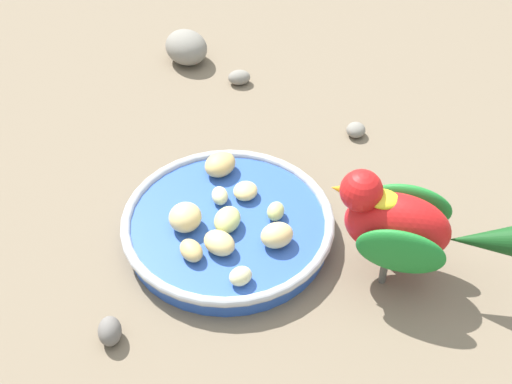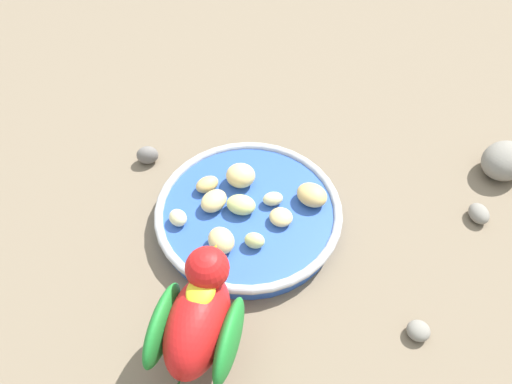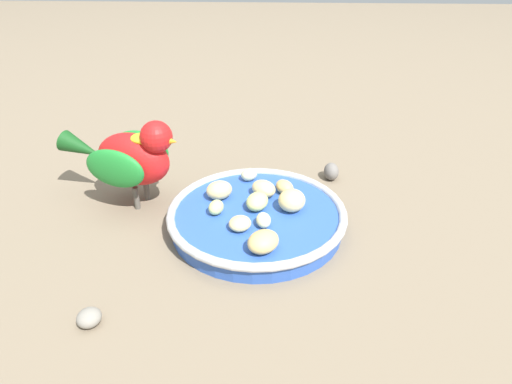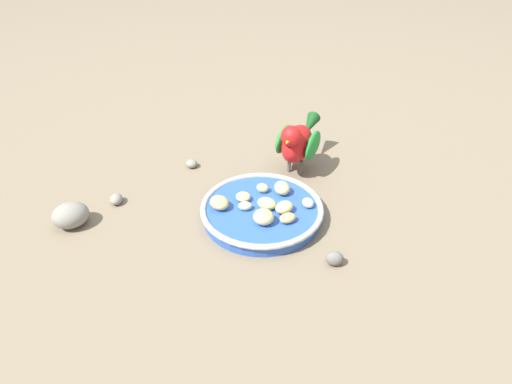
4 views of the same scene
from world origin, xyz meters
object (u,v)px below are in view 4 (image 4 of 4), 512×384
at_px(apple_piece_3, 264,217).
at_px(rock_large, 71,215).
at_px(apple_piece_8, 282,188).
at_px(pebble_0, 116,199).
at_px(apple_piece_7, 262,188).
at_px(apple_piece_4, 288,218).
at_px(apple_piece_9, 308,203).
at_px(feeding_bowl, 262,210).
at_px(parrot, 298,141).
at_px(pebble_2, 335,258).
at_px(apple_piece_2, 284,207).
at_px(apple_piece_0, 219,203).
at_px(apple_piece_5, 245,206).
at_px(apple_piece_1, 267,203).
at_px(pebble_1, 192,164).
at_px(apple_piece_6, 243,197).

distance_m(apple_piece_3, rock_large, 0.36).
bearing_deg(apple_piece_8, pebble_0, -172.23).
bearing_deg(apple_piece_7, apple_piece_4, -57.30).
bearing_deg(apple_piece_9, apple_piece_8, 144.48).
bearing_deg(apple_piece_8, feeding_bowl, -125.58).
relative_size(parrot, pebble_2, 6.11).
bearing_deg(apple_piece_8, apple_piece_4, -78.41).
bearing_deg(pebble_0, apple_piece_2, -2.64).
height_order(apple_piece_2, pebble_0, apple_piece_2).
xyz_separation_m(feeding_bowl, apple_piece_0, (-0.08, -0.02, 0.02)).
bearing_deg(apple_piece_3, apple_piece_2, 47.69).
relative_size(apple_piece_0, apple_piece_4, 1.30).
height_order(apple_piece_3, pebble_0, apple_piece_3).
bearing_deg(pebble_2, apple_piece_5, 149.01).
xyz_separation_m(feeding_bowl, pebble_2, (0.14, -0.11, -0.00)).
bearing_deg(apple_piece_4, pebble_0, 172.69).
relative_size(apple_piece_3, apple_piece_9, 1.54).
relative_size(apple_piece_1, apple_piece_7, 1.50).
xyz_separation_m(apple_piece_8, pebble_1, (-0.21, 0.11, -0.03)).
bearing_deg(apple_piece_9, apple_piece_5, -168.05).
relative_size(apple_piece_8, parrot, 0.19).
bearing_deg(rock_large, apple_piece_0, 12.20).
bearing_deg(apple_piece_0, feeding_bowl, 11.09).
xyz_separation_m(feeding_bowl, rock_large, (-0.35, -0.07, 0.01)).
height_order(apple_piece_3, apple_piece_5, apple_piece_3).
bearing_deg(apple_piece_7, apple_piece_9, -22.18).
xyz_separation_m(apple_piece_3, parrot, (0.05, 0.22, 0.04)).
xyz_separation_m(apple_piece_1, pebble_0, (-0.30, 0.01, -0.02)).
xyz_separation_m(apple_piece_3, pebble_0, (-0.30, 0.05, -0.03)).
xyz_separation_m(apple_piece_6, pebble_1, (-0.14, 0.14, -0.02)).
relative_size(apple_piece_6, pebble_2, 0.95).
bearing_deg(pebble_1, feeding_bowl, -41.41).
xyz_separation_m(apple_piece_1, apple_piece_6, (-0.05, 0.02, -0.00)).
bearing_deg(apple_piece_4, apple_piece_7, 122.70).
relative_size(apple_piece_2, apple_piece_7, 1.49).
xyz_separation_m(rock_large, pebble_0, (0.06, 0.08, -0.01)).
bearing_deg(parrot, apple_piece_6, -14.77).
distance_m(apple_piece_4, apple_piece_9, 0.06).
height_order(apple_piece_9, rock_large, rock_large).
xyz_separation_m(apple_piece_3, apple_piece_7, (-0.01, 0.10, -0.00)).
bearing_deg(pebble_2, apple_piece_7, 131.28).
relative_size(apple_piece_4, apple_piece_6, 1.07).
bearing_deg(pebble_0, apple_piece_8, 7.77).
relative_size(apple_piece_9, pebble_0, 0.78).
distance_m(apple_piece_3, apple_piece_8, 0.10).
bearing_deg(apple_piece_2, pebble_1, 142.70).
height_order(apple_piece_6, apple_piece_8, apple_piece_8).
relative_size(apple_piece_4, rock_large, 0.46).
xyz_separation_m(apple_piece_0, pebble_2, (0.22, -0.10, -0.02)).
height_order(feeding_bowl, pebble_1, feeding_bowl).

